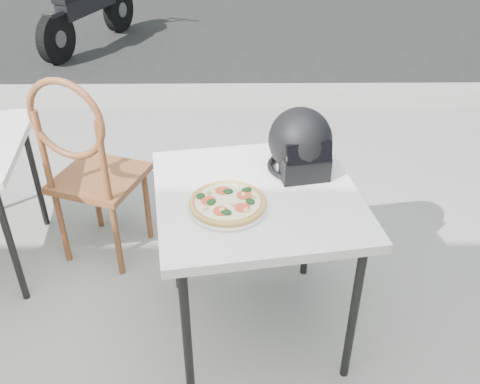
{
  "coord_description": "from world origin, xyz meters",
  "views": [
    {
      "loc": [
        0.35,
        -1.71,
        2.06
      ],
      "look_at": [
        0.37,
        0.11,
        0.86
      ],
      "focal_mm": 40.0,
      "sensor_mm": 36.0,
      "label": 1
    }
  ],
  "objects_px": {
    "plate": "(228,207)",
    "cafe_chair_main": "(87,163)",
    "helmet": "(301,144)",
    "pizza": "(228,202)",
    "cafe_table_main": "(257,207)",
    "motorcycle": "(88,12)"
  },
  "relations": [
    {
      "from": "motorcycle",
      "to": "cafe_table_main",
      "type": "bearing_deg",
      "value": -46.8
    },
    {
      "from": "cafe_chair_main",
      "to": "plate",
      "type": "bearing_deg",
      "value": 157.56
    },
    {
      "from": "cafe_table_main",
      "to": "motorcycle",
      "type": "height_order",
      "value": "motorcycle"
    },
    {
      "from": "plate",
      "to": "pizza",
      "type": "xyz_separation_m",
      "value": [
        -0.0,
        0.0,
        0.02
      ]
    },
    {
      "from": "cafe_table_main",
      "to": "pizza",
      "type": "distance_m",
      "value": 0.2
    },
    {
      "from": "helmet",
      "to": "plate",
      "type": "bearing_deg",
      "value": -147.07
    },
    {
      "from": "pizza",
      "to": "cafe_chair_main",
      "type": "bearing_deg",
      "value": 137.92
    },
    {
      "from": "cafe_chair_main",
      "to": "cafe_table_main",
      "type": "bearing_deg",
      "value": 167.09
    },
    {
      "from": "cafe_chair_main",
      "to": "helmet",
      "type": "bearing_deg",
      "value": -179.43
    },
    {
      "from": "pizza",
      "to": "helmet",
      "type": "height_order",
      "value": "helmet"
    },
    {
      "from": "cafe_table_main",
      "to": "cafe_chair_main",
      "type": "relative_size",
      "value": 0.85
    },
    {
      "from": "pizza",
      "to": "cafe_chair_main",
      "type": "distance_m",
      "value": 1.03
    },
    {
      "from": "cafe_chair_main",
      "to": "motorcycle",
      "type": "relative_size",
      "value": 0.67
    },
    {
      "from": "helmet",
      "to": "motorcycle",
      "type": "bearing_deg",
      "value": 103.97
    },
    {
      "from": "cafe_table_main",
      "to": "motorcycle",
      "type": "xyz_separation_m",
      "value": [
        -1.79,
        4.46,
        -0.34
      ]
    },
    {
      "from": "plate",
      "to": "cafe_table_main",
      "type": "bearing_deg",
      "value": 43.86
    },
    {
      "from": "pizza",
      "to": "motorcycle",
      "type": "distance_m",
      "value": 4.9
    },
    {
      "from": "plate",
      "to": "cafe_chair_main",
      "type": "xyz_separation_m",
      "value": [
        -0.75,
        0.68,
        -0.18
      ]
    },
    {
      "from": "helmet",
      "to": "motorcycle",
      "type": "distance_m",
      "value": 4.75
    },
    {
      "from": "helmet",
      "to": "motorcycle",
      "type": "relative_size",
      "value": 0.2
    },
    {
      "from": "motorcycle",
      "to": "helmet",
      "type": "bearing_deg",
      "value": -43.73
    },
    {
      "from": "plate",
      "to": "pizza",
      "type": "height_order",
      "value": "pizza"
    }
  ]
}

